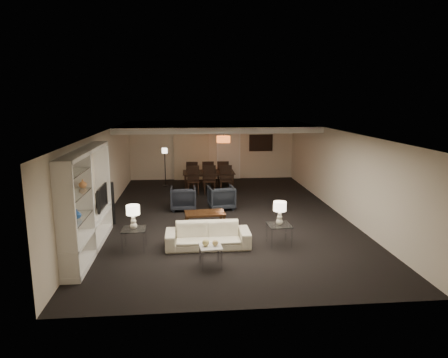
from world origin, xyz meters
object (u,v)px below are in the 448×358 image
side_table_left (134,239)px  chair_nr (226,180)px  chair_nm (210,180)px  chair_fr (223,173)px  armchair_right (221,197)px  vase_amber (83,184)px  chair_fl (193,174)px  side_table_right (279,235)px  floor_speaker (112,203)px  marble_table (211,256)px  dining_table (209,181)px  chair_fm (208,173)px  sofa (208,235)px  coffee_table (205,219)px  television (98,198)px  chair_nl (193,180)px  pendant_light (223,139)px  vase_blue (77,214)px  armchair_left (183,198)px  table_lamp_right (280,213)px  table_lamp_left (133,217)px  floor_lamp (165,167)px

side_table_left → chair_nr: bearing=63.8°
chair_nm → chair_fr: (0.60, 1.30, 0.00)m
armchair_right → chair_nm: size_ratio=0.79×
vase_amber → chair_fl: size_ratio=0.18×
side_table_right → chair_nr: size_ratio=0.53×
chair_nr → floor_speaker: bearing=-132.1°
marble_table → dining_table: dining_table is taller
chair_fm → sofa: bearing=86.4°
coffee_table → chair_fr: 5.16m
coffee_table → television: television is taller
television → chair_fr: 6.82m
chair_nl → chair_fm: bearing=66.1°
marble_table → pendant_light: bearing=82.7°
chair_fm → vase_blue: bearing=67.5°
armchair_left → side_table_right: armchair_left is taller
pendant_light → side_table_left: pendant_light is taller
chair_fm → chair_fr: bearing=179.3°
sofa → chair_fm: chair_fm is taller
armchair_right → vase_blue: (-3.29, -4.21, 0.79)m
table_lamp_right → vase_amber: 4.48m
armchair_left → armchair_right: same height
side_table_right → table_lamp_left: table_lamp_left is taller
coffee_table → dining_table: (0.35, 4.42, 0.15)m
side_table_left → vase_blue: 1.62m
side_table_right → chair_fr: chair_fr is taller
sofa → table_lamp_left: 1.77m
chair_fl → floor_lamp: 1.13m
side_table_right → floor_lamp: size_ratio=0.36×
side_table_right → vase_blue: size_ratio=2.86×
armchair_right → chair_fm: bearing=-92.8°
vase_blue → chair_fl: bearing=72.2°
side_table_right → floor_speaker: bearing=154.4°
armchair_right → marble_table: size_ratio=1.79×
armchair_left → side_table_left: 3.48m
table_lamp_right → sofa: bearing=180.0°
table_lamp_left → pendant_light: bearing=66.8°
chair_fm → floor_lamp: floor_lamp is taller
television → chair_nm: television is taller
side_table_left → table_lamp_right: 3.44m
chair_nl → floor_lamp: 1.87m
chair_nl → chair_fl: 1.30m
pendant_light → chair_nm: pendant_light is taller
chair_nm → table_lamp_right: bearing=-72.5°
vase_amber → chair_fm: 7.69m
table_lamp_left → dining_table: (2.05, 6.02, -0.44)m
dining_table → chair_nl: (-0.60, -0.65, 0.17)m
floor_speaker → armchair_right: bearing=3.9°
table_lamp_right → marble_table: bearing=-147.1°
coffee_table → floor_speaker: floor_speaker is taller
armchair_left → chair_nm: (0.95, 2.07, 0.14)m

